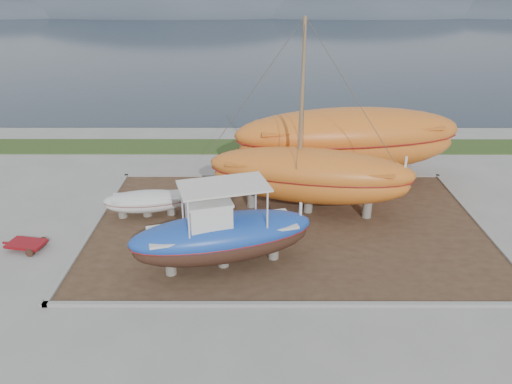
# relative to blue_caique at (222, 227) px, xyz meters

# --- Properties ---
(ground) EXTENTS (140.00, 140.00, 0.00)m
(ground) POSITION_rel_blue_caique_xyz_m (2.81, -0.51, -1.84)
(ground) COLOR gray
(ground) RESTS_ON ground
(dirt_patch) EXTENTS (18.00, 12.00, 0.06)m
(dirt_patch) POSITION_rel_blue_caique_xyz_m (2.81, 3.49, -1.81)
(dirt_patch) COLOR #422D1E
(dirt_patch) RESTS_ON ground
(curb_frame) EXTENTS (18.60, 12.60, 0.15)m
(curb_frame) POSITION_rel_blue_caique_xyz_m (2.81, 3.49, -1.77)
(curb_frame) COLOR gray
(curb_frame) RESTS_ON ground
(grass_strip) EXTENTS (44.00, 3.00, 0.08)m
(grass_strip) POSITION_rel_blue_caique_xyz_m (2.81, 14.99, -1.80)
(grass_strip) COLOR #284219
(grass_strip) RESTS_ON ground
(sea) EXTENTS (260.00, 100.00, 0.04)m
(sea) POSITION_rel_blue_caique_xyz_m (2.81, 69.49, -1.84)
(sea) COLOR #1A2835
(sea) RESTS_ON ground
(mountain_ridge) EXTENTS (200.00, 36.00, 20.00)m
(mountain_ridge) POSITION_rel_blue_caique_xyz_m (2.81, 124.49, -1.84)
(mountain_ridge) COLOR #333D49
(mountain_ridge) RESTS_ON ground
(blue_caique) EXTENTS (7.75, 4.30, 3.57)m
(blue_caique) POSITION_rel_blue_caique_xyz_m (0.00, 0.00, 0.00)
(blue_caique) COLOR #1C48B0
(blue_caique) RESTS_ON dirt_patch
(white_dinghy) EXTENTS (4.23, 2.06, 1.22)m
(white_dinghy) POSITION_rel_blue_caique_xyz_m (-4.02, 4.52, -1.17)
(white_dinghy) COLOR silver
(white_dinghy) RESTS_ON dirt_patch
(orange_sailboat) EXTENTS (10.32, 4.83, 9.25)m
(orange_sailboat) POSITION_rel_blue_caique_xyz_m (3.90, 4.96, 2.84)
(orange_sailboat) COLOR #CD671F
(orange_sailboat) RESTS_ON dirt_patch
(orange_bare_hull) EXTENTS (12.92, 5.30, 4.11)m
(orange_bare_hull) POSITION_rel_blue_caique_xyz_m (6.36, 8.84, 0.27)
(orange_bare_hull) COLOR #CD671F
(orange_bare_hull) RESTS_ON dirt_patch
(red_trailer) EXTENTS (2.50, 1.58, 0.33)m
(red_trailer) POSITION_rel_blue_caique_xyz_m (-8.64, 1.39, -1.68)
(red_trailer) COLOR maroon
(red_trailer) RESTS_ON ground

